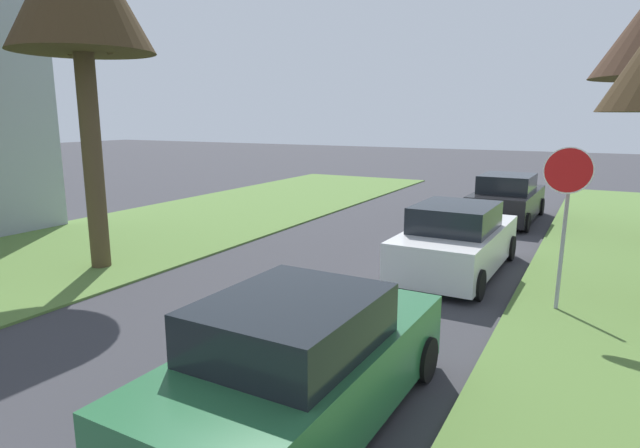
{
  "coord_description": "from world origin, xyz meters",
  "views": [
    {
      "loc": [
        4.91,
        2.09,
        3.44
      ],
      "look_at": [
        0.39,
        10.52,
        1.49
      ],
      "focal_mm": 29.66,
      "sensor_mm": 36.0,
      "label": 1
    }
  ],
  "objects_px": {
    "stop_sign_far": "(567,193)",
    "parked_sedan_black": "(507,199)",
    "parked_sedan_white": "(456,241)",
    "parked_sedan_green": "(301,366)"
  },
  "relations": [
    {
      "from": "parked_sedan_white",
      "to": "parked_sedan_black",
      "type": "xyz_separation_m",
      "value": [
        -0.01,
        6.85,
        0.0
      ]
    },
    {
      "from": "parked_sedan_white",
      "to": "parked_sedan_black",
      "type": "distance_m",
      "value": 6.85
    },
    {
      "from": "parked_sedan_green",
      "to": "parked_sedan_white",
      "type": "xyz_separation_m",
      "value": [
        0.02,
        6.85,
        0.0
      ]
    },
    {
      "from": "parked_sedan_black",
      "to": "parked_sedan_green",
      "type": "bearing_deg",
      "value": -90.01
    },
    {
      "from": "stop_sign_far",
      "to": "parked_sedan_green",
      "type": "height_order",
      "value": "stop_sign_far"
    },
    {
      "from": "parked_sedan_green",
      "to": "stop_sign_far",
      "type": "bearing_deg",
      "value": 67.16
    },
    {
      "from": "stop_sign_far",
      "to": "parked_sedan_white",
      "type": "xyz_separation_m",
      "value": [
        -2.22,
        1.54,
        -1.42
      ]
    },
    {
      "from": "stop_sign_far",
      "to": "parked_sedan_black",
      "type": "relative_size",
      "value": 0.65
    },
    {
      "from": "parked_sedan_green",
      "to": "parked_sedan_black",
      "type": "distance_m",
      "value": 13.7
    },
    {
      "from": "parked_sedan_green",
      "to": "parked_sedan_black",
      "type": "xyz_separation_m",
      "value": [
        0.0,
        13.7,
        0.0
      ]
    }
  ]
}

